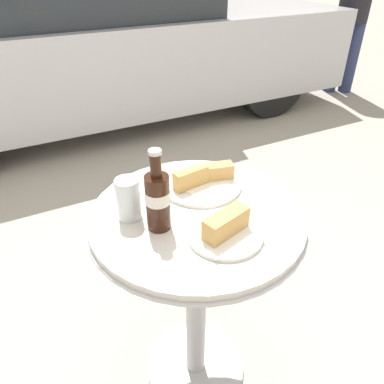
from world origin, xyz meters
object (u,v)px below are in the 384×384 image
Objects in this scene: drinking_glass at (129,201)px; lunch_plate_far at (201,180)px; bistro_table at (196,265)px; pedestrian at (354,8)px; parked_car at (100,43)px; cola_bottle_left at (158,199)px; lunch_plate_near at (225,230)px.

lunch_plate_far is (0.25, 0.06, -0.04)m from drinking_glass.
pedestrian is at bearing 37.01° from bistro_table.
pedestrian is at bearing -11.49° from parked_car.
bistro_table is 0.18× the size of parked_car.
cola_bottle_left is 0.05× the size of parked_car.
drinking_glass is (-0.06, 0.08, -0.04)m from cola_bottle_left.
lunch_plate_near reaches higher than lunch_plate_far.
parked_car reaches higher than lunch_plate_near.
drinking_glass reaches higher than lunch_plate_far.
lunch_plate_near is 2.95m from parked_car.
drinking_glass reaches higher than bistro_table.
lunch_plate_near is 0.13× the size of pedestrian.
bistro_table is 3.34× the size of cola_bottle_left.
lunch_plate_far is at bearing 33.53° from cola_bottle_left.
drinking_glass is (-0.18, 0.06, 0.26)m from bistro_table.
lunch_plate_near is (0.19, -0.19, -0.03)m from drinking_glass.
cola_bottle_left is (-0.12, -0.01, 0.30)m from bistro_table.
drinking_glass is at bearing 135.02° from lunch_plate_near.
cola_bottle_left is 0.10m from drinking_glass.
cola_bottle_left reaches higher than lunch_plate_far.
lunch_plate_near is (0.14, -0.11, -0.07)m from cola_bottle_left.
parked_car reaches higher than lunch_plate_far.
lunch_plate_far is (0.08, 0.12, 0.23)m from bistro_table.
pedestrian reaches higher than lunch_plate_far.
cola_bottle_left is 0.19m from lunch_plate_near.
lunch_plate_far is at bearing 12.22° from drinking_glass.
bistro_table is at bearing -99.55° from parked_car.
parked_car is at bearing 76.67° from drinking_glass.
cola_bottle_left is 3.88m from pedestrian.
lunch_plate_far reaches higher than bistro_table.
parked_car is at bearing 80.45° from bistro_table.
lunch_plate_far is at bearing 56.76° from bistro_table.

